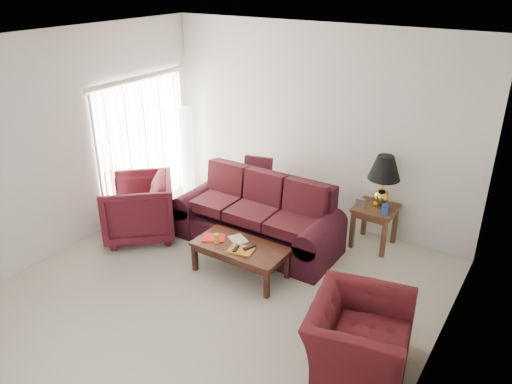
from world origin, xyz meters
TOP-DOWN VIEW (x-y plane):
  - floor at (0.00, 0.00)m, footprint 5.00×5.00m
  - blinds at (-2.42, 1.30)m, footprint 0.10×2.00m
  - sofa at (-0.26, 1.26)m, footprint 2.46×1.22m
  - throw_pillow at (-0.77, 2.10)m, footprint 0.47×0.31m
  - end_table at (1.17, 2.15)m, footprint 0.60×0.60m
  - table_lamp at (1.21, 2.21)m, footprint 0.56×0.56m
  - clock at (0.98, 2.02)m, footprint 0.13×0.05m
  - blue_canister at (1.34, 1.99)m, footprint 0.10×0.10m
  - picture_frame at (1.00, 2.31)m, footprint 0.13×0.16m
  - floor_lamp at (-2.15, 2.01)m, footprint 0.31×0.31m
  - armchair_left at (-1.85, 0.52)m, footprint 1.41×1.41m
  - armchair_right at (1.90, -0.21)m, footprint 1.15×1.26m
  - coffee_table at (-0.01, 0.50)m, footprint 1.27×0.71m
  - magazine_red at (-0.41, 0.46)m, footprint 0.37×0.34m
  - magazine_white at (-0.12, 0.60)m, footprint 0.31×0.29m
  - magazine_orange at (0.07, 0.39)m, footprint 0.35×0.29m
  - remote_a at (0.01, 0.37)m, footprint 0.08×0.16m
  - remote_b at (0.14, 0.48)m, footprint 0.10×0.18m
  - yellow_glass at (-0.32, 0.40)m, footprint 0.07×0.07m

SIDE VIEW (x-z plane):
  - floor at x=0.00m, z-range 0.00..0.00m
  - coffee_table at x=-0.01m, z-range 0.00..0.43m
  - end_table at x=1.17m, z-range 0.00..0.61m
  - armchair_right at x=1.90m, z-range 0.00..0.71m
  - magazine_white at x=-0.12m, z-range 0.43..0.44m
  - magazine_red at x=-0.41m, z-range 0.43..0.44m
  - magazine_orange at x=0.07m, z-range 0.43..0.44m
  - remote_a at x=0.01m, z-range 0.44..0.46m
  - remote_b at x=0.14m, z-range 0.44..0.47m
  - armchair_left at x=-1.85m, z-range 0.00..0.92m
  - yellow_glass at x=-0.32m, z-range 0.43..0.55m
  - sofa at x=-0.26m, z-range 0.00..0.98m
  - clock at x=0.98m, z-range 0.61..0.74m
  - blue_canister at x=1.34m, z-range 0.61..0.76m
  - picture_frame at x=1.00m, z-range 0.67..0.72m
  - throw_pillow at x=-0.77m, z-range 0.53..0.98m
  - floor_lamp at x=-2.15m, z-range 0.00..1.61m
  - table_lamp at x=1.21m, z-range 0.61..1.36m
  - blinds at x=-2.42m, z-range 0.00..2.16m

